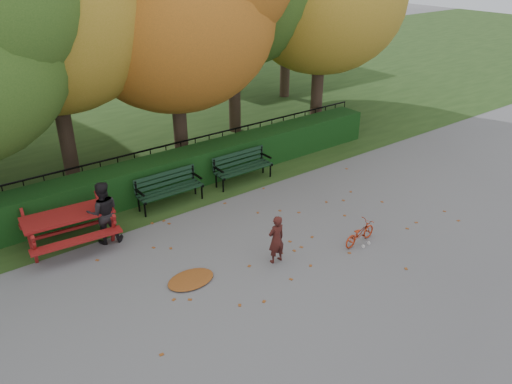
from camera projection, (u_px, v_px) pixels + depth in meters
ground at (296, 247)px, 11.57m from camera, size 90.00×90.00×0.00m
grass_strip at (83, 106)px, 21.57m from camera, size 90.00×90.00×0.00m
hedge at (195, 166)px, 14.56m from camera, size 13.00×0.90×1.00m
iron_fence at (182, 156)px, 15.11m from camera, size 14.00×0.04×1.02m
tree_c at (186, 2)px, 14.12m from camera, size 6.30×6.00×8.00m
bench_left at (168, 186)px, 13.28m from camera, size 1.80×0.57×0.88m
bench_right at (242, 165)px, 14.57m from camera, size 1.80×0.57×0.88m
picnic_table at (69, 221)px, 11.35m from camera, size 2.10×1.76×0.96m
leaf_pile at (191, 279)px, 10.41m from camera, size 1.08×0.80×0.07m
leaf_scatter at (288, 242)px, 11.78m from camera, size 9.00×5.70×0.01m
child at (276, 239)px, 10.82m from camera, size 0.42×0.28×1.14m
adult at (103, 213)px, 11.47m from camera, size 0.88×0.76×1.53m
bicycle at (360, 233)px, 11.63m from camera, size 1.04×0.45×0.53m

